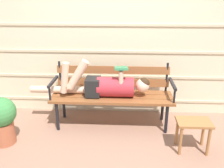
# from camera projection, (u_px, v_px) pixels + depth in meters

# --- Properties ---
(ground_plane) EXTENTS (12.00, 12.00, 0.00)m
(ground_plane) POSITION_uv_depth(u_px,v_px,m) (112.00, 127.00, 3.55)
(ground_plane) COLOR #936B56
(house_siding) EXTENTS (5.46, 0.08, 2.38)m
(house_siding) POSITION_uv_depth(u_px,v_px,m) (114.00, 38.00, 3.65)
(house_siding) COLOR beige
(house_siding) RESTS_ON ground
(park_bench) EXTENTS (1.72, 0.50, 0.89)m
(park_bench) POSITION_uv_depth(u_px,v_px,m) (112.00, 91.00, 3.51)
(park_bench) COLOR brown
(park_bench) RESTS_ON ground
(reclining_person) EXTENTS (1.70, 0.27, 0.55)m
(reclining_person) POSITION_uv_depth(u_px,v_px,m) (105.00, 85.00, 3.41)
(reclining_person) COLOR #B72D38
(footstool) EXTENTS (0.41, 0.27, 0.40)m
(footstool) POSITION_uv_depth(u_px,v_px,m) (193.00, 128.00, 2.93)
(footstool) COLOR #9E6638
(footstool) RESTS_ON ground
(potted_plant) EXTENTS (0.38, 0.38, 0.63)m
(potted_plant) POSITION_uv_depth(u_px,v_px,m) (2.00, 118.00, 3.06)
(potted_plant) COLOR #AD5B3D
(potted_plant) RESTS_ON ground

